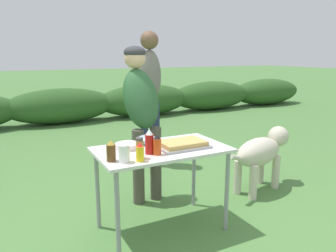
# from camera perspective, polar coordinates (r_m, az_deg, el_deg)

# --- Properties ---
(ground_plane) EXTENTS (60.00, 60.00, 0.00)m
(ground_plane) POSITION_cam_1_polar(r_m,az_deg,el_deg) (3.04, -1.05, -17.38)
(ground_plane) COLOR #4C7A3D
(shrub_hedge) EXTENTS (14.40, 0.90, 0.77)m
(shrub_hedge) POSITION_cam_1_polar(r_m,az_deg,el_deg) (7.59, -18.17, 3.34)
(shrub_hedge) COLOR #2D5623
(shrub_hedge) RESTS_ON ground
(folding_table) EXTENTS (1.10, 0.64, 0.74)m
(folding_table) POSITION_cam_1_polar(r_m,az_deg,el_deg) (2.77, -1.11, -5.41)
(folding_table) COLOR silver
(folding_table) RESTS_ON ground
(food_tray) EXTENTS (0.43, 0.29, 0.06)m
(food_tray) POSITION_cam_1_polar(r_m,az_deg,el_deg) (2.77, 2.49, -3.21)
(food_tray) COLOR #9E9EA3
(food_tray) RESTS_ON folding_table
(plate_stack) EXTENTS (0.20, 0.20, 0.05)m
(plate_stack) POSITION_cam_1_polar(r_m,az_deg,el_deg) (2.75, -7.07, -3.46)
(plate_stack) COLOR white
(plate_stack) RESTS_ON folding_table
(mixing_bowl) EXTENTS (0.18, 0.18, 0.08)m
(mixing_bowl) POSITION_cam_1_polar(r_m,az_deg,el_deg) (2.87, -3.76, -2.38)
(mixing_bowl) COLOR #99B2CC
(mixing_bowl) RESTS_ON folding_table
(paper_cup_stack) EXTENTS (0.08, 0.08, 0.13)m
(paper_cup_stack) POSITION_cam_1_polar(r_m,az_deg,el_deg) (2.41, -7.67, -4.78)
(paper_cup_stack) COLOR white
(paper_cup_stack) RESTS_ON folding_table
(beer_bottle) EXTENTS (0.07, 0.07, 0.16)m
(beer_bottle) POSITION_cam_1_polar(r_m,az_deg,el_deg) (2.44, -9.89, -4.32)
(beer_bottle) COLOR brown
(beer_bottle) RESTS_ON folding_table
(mustard_bottle) EXTENTS (0.06, 0.06, 0.14)m
(mustard_bottle) POSITION_cam_1_polar(r_m,az_deg,el_deg) (2.41, -4.88, -4.59)
(mustard_bottle) COLOR yellow
(mustard_bottle) RESTS_ON folding_table
(ketchup_bottle) EXTENTS (0.07, 0.07, 0.20)m
(ketchup_bottle) POSITION_cam_1_polar(r_m,az_deg,el_deg) (2.58, -3.26, -2.81)
(ketchup_bottle) COLOR red
(ketchup_bottle) RESTS_ON folding_table
(spice_jar) EXTENTS (0.06, 0.06, 0.16)m
(spice_jar) POSITION_cam_1_polar(r_m,az_deg,el_deg) (2.48, -4.95, -3.88)
(spice_jar) COLOR #B2893D
(spice_jar) RESTS_ON folding_table
(hot_sauce_bottle) EXTENTS (0.06, 0.06, 0.16)m
(hot_sauce_bottle) POSITION_cam_1_polar(r_m,az_deg,el_deg) (2.56, -1.90, -3.32)
(hot_sauce_bottle) COLOR #CC4214
(hot_sauce_bottle) RESTS_ON folding_table
(standing_person_in_red_jacket) EXTENTS (0.41, 0.51, 1.59)m
(standing_person_in_red_jacket) POSITION_cam_1_polar(r_m,az_deg,el_deg) (3.35, -4.68, 3.48)
(standing_person_in_red_jacket) COLOR #4C473D
(standing_person_in_red_jacket) RESTS_ON ground
(standing_person_in_dark_puffer) EXTENTS (0.32, 0.24, 1.80)m
(standing_person_in_dark_puffer) POSITION_cam_1_polar(r_m,az_deg,el_deg) (4.42, -3.18, 7.42)
(standing_person_in_dark_puffer) COLOR #232D4C
(standing_person_in_dark_puffer) RESTS_ON ground
(dog) EXTENTS (1.08, 0.48, 0.68)m
(dog) POSITION_cam_1_polar(r_m,az_deg,el_deg) (3.82, 16.03, -4.32)
(dog) COLOR beige
(dog) RESTS_ON ground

